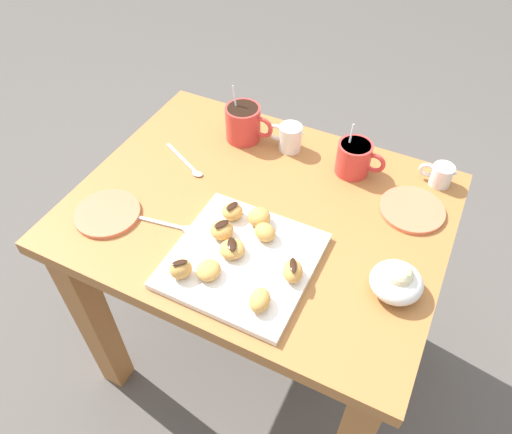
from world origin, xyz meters
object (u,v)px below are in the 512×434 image
beignet_3 (265,232)px  coffee_mug_red_right (355,157)px  saucer_coral_left (412,210)px  ice_cream_bowl (397,281)px  beignet_4 (222,230)px  beignet_0 (232,249)px  beignet_5 (207,269)px  beignet_7 (232,212)px  saucer_coral_right (107,213)px  cream_pitcher_white (290,136)px  beignet_6 (181,269)px  beignet_1 (259,217)px  chocolate_sauce_pitcher (441,174)px  beignet_8 (293,271)px  beignet_2 (260,300)px  pastry_plate_square (242,260)px  coffee_mug_red_left (244,122)px  dining_table (259,248)px

beignet_3 → coffee_mug_red_right: bearing=72.6°
saucer_coral_left → ice_cream_bowl: bearing=-84.7°
saucer_coral_left → beignet_4: (-0.36, -0.28, 0.03)m
coffee_mug_red_right → beignet_0: 0.41m
beignet_5 → beignet_7: 0.17m
ice_cream_bowl → saucer_coral_right: bearing=-172.3°
cream_pitcher_white → beignet_6: size_ratio=2.26×
coffee_mug_red_right → beignet_1: (-0.13, -0.28, -0.01)m
chocolate_sauce_pitcher → beignet_4: (-0.39, -0.40, 0.00)m
ice_cream_bowl → beignet_1: ice_cream_bowl is taller
coffee_mug_red_right → beignet_1: size_ratio=2.54×
beignet_3 → beignet_7: size_ratio=1.05×
cream_pitcher_white → beignet_8: size_ratio=1.91×
coffee_mug_red_right → beignet_2: 0.47m
beignet_4 → chocolate_sauce_pitcher: bearing=45.7°
beignet_0 → beignet_1: bearing=83.5°
cream_pitcher_white → saucer_coral_right: cream_pitcher_white is taller
saucer_coral_left → saucer_coral_right: same height
saucer_coral_left → beignet_2: 0.45m
pastry_plate_square → cream_pitcher_white: 0.40m
saucer_coral_left → beignet_2: (-0.20, -0.40, 0.03)m
coffee_mug_red_left → saucer_coral_left: bearing=-8.5°
beignet_1 → beignet_5: size_ratio=0.97×
chocolate_sauce_pitcher → beignet_8: 0.48m
beignet_1 → beignet_3: bearing=-47.1°
coffee_mug_red_right → beignet_6: bearing=-113.4°
beignet_2 → beignet_7: size_ratio=1.14×
beignet_0 → beignet_1: 0.11m
beignet_6 → saucer_coral_right: bearing=162.9°
saucer_coral_left → beignet_0: size_ratio=2.80×
coffee_mug_red_right → ice_cream_bowl: 0.37m
dining_table → beignet_0: bearing=-84.0°
dining_table → beignet_1: size_ratio=16.82×
dining_table → beignet_5: size_ratio=16.28×
pastry_plate_square → beignet_5: size_ratio=5.49×
dining_table → beignet_8: beignet_8 is taller
beignet_1 → saucer_coral_left: bearing=34.5°
dining_table → ice_cream_bowl: (0.35, -0.09, 0.19)m
beignet_6 → beignet_1: bearing=68.6°
chocolate_sauce_pitcher → beignet_3: bearing=-130.0°
beignet_3 → beignet_4: (-0.09, -0.04, 0.00)m
coffee_mug_red_right → beignet_4: (-0.18, -0.35, -0.01)m
chocolate_sauce_pitcher → saucer_coral_left: 0.13m
cream_pitcher_white → beignet_5: size_ratio=1.95×
cream_pitcher_white → beignet_7: 0.30m
saucer_coral_right → ice_cream_bowl: bearing=7.7°
coffee_mug_red_left → beignet_7: (0.12, -0.29, -0.02)m
saucer_coral_left → beignet_7: size_ratio=3.17×
beignet_4 → dining_table: bearing=78.3°
beignet_1 → dining_table: bearing=116.2°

